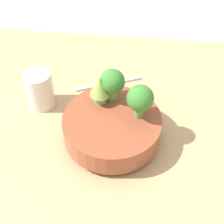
# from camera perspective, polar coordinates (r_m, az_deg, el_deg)

# --- Properties ---
(ground_plane) EXTENTS (6.00, 6.00, 0.00)m
(ground_plane) POSITION_cam_1_polar(r_m,az_deg,el_deg) (0.78, -0.26, -4.64)
(ground_plane) COLOR #ADA89E
(table) EXTENTS (1.17, 0.82, 0.03)m
(table) POSITION_cam_1_polar(r_m,az_deg,el_deg) (0.77, -0.26, -3.85)
(table) COLOR tan
(table) RESTS_ON ground_plane
(bowl) EXTENTS (0.22, 0.22, 0.07)m
(bowl) POSITION_cam_1_polar(r_m,az_deg,el_deg) (0.71, -0.00, -2.77)
(bowl) COLOR brown
(bowl) RESTS_ON table
(romanesco_piece_near) EXTENTS (0.05, 0.05, 0.07)m
(romanesco_piece_near) POSITION_cam_1_polar(r_m,az_deg,el_deg) (0.70, -2.22, 4.44)
(romanesco_piece_near) COLOR #7AB256
(romanesco_piece_near) RESTS_ON bowl
(broccoli_floret_front) EXTENTS (0.06, 0.06, 0.08)m
(broccoli_floret_front) POSITION_cam_1_polar(r_m,az_deg,el_deg) (0.70, -0.30, 5.41)
(broccoli_floret_front) COLOR #6BA34C
(broccoli_floret_front) RESTS_ON bowl
(broccoli_floret_left) EXTENTS (0.06, 0.06, 0.08)m
(broccoli_floret_left) POSITION_cam_1_polar(r_m,az_deg,el_deg) (0.66, 5.18, 2.38)
(broccoli_floret_left) COLOR #609347
(broccoli_floret_left) RESTS_ON bowl
(cup) EXTENTS (0.07, 0.07, 0.10)m
(cup) POSITION_cam_1_polar(r_m,az_deg,el_deg) (0.80, -13.11, 4.01)
(cup) COLOR silver
(cup) RESTS_ON table
(fork) EXTENTS (0.18, 0.08, 0.01)m
(fork) POSITION_cam_1_polar(r_m,az_deg,el_deg) (0.87, -0.61, 5.22)
(fork) COLOR silver
(fork) RESTS_ON table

